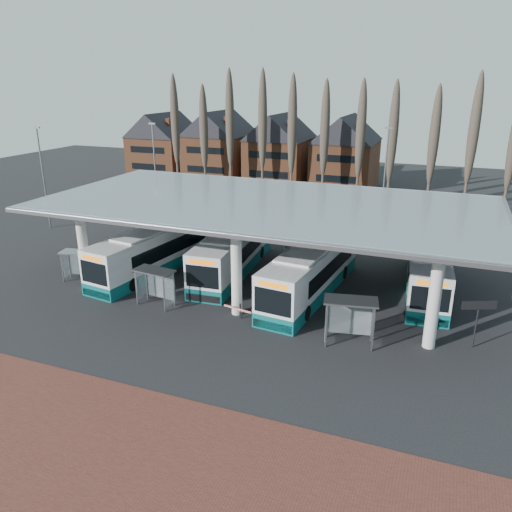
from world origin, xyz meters
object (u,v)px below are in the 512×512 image
at_px(bus_1, 233,251).
at_px(shelter_1, 156,279).
at_px(bus_0, 155,250).
at_px(shelter_2, 350,311).
at_px(bus_3, 427,268).
at_px(bus_2, 312,271).
at_px(shelter_0, 79,259).

bearing_deg(bus_1, shelter_1, -111.81).
distance_m(bus_0, shelter_2, 17.87).
xyz_separation_m(bus_3, shelter_1, (-16.97, -9.34, 0.24)).
height_order(bus_3, shelter_1, bus_3).
relative_size(bus_0, shelter_2, 4.00).
height_order(bus_2, bus_3, bus_2).
height_order(bus_2, shelter_0, bus_2).
relative_size(bus_0, bus_3, 1.04).
relative_size(bus_0, shelter_1, 4.51).
xyz_separation_m(shelter_0, shelter_1, (7.82, -1.68, 0.16)).
height_order(bus_2, shelter_2, bus_2).
height_order(bus_1, shelter_2, bus_1).
xyz_separation_m(bus_0, shelter_2, (16.79, -6.12, 0.37)).
bearing_deg(bus_0, shelter_0, -130.25).
height_order(bus_2, shelter_1, bus_2).
bearing_deg(shelter_2, bus_2, 111.63).
relative_size(shelter_0, shelter_1, 0.93).
bearing_deg(shelter_1, shelter_0, 174.68).
xyz_separation_m(bus_0, bus_1, (5.90, 2.07, -0.01)).
xyz_separation_m(bus_0, bus_3, (20.50, 3.80, -0.06)).
distance_m(bus_1, shelter_0, 11.79).
relative_size(shelter_0, shelter_2, 0.83).
bearing_deg(bus_2, bus_1, 169.48).
bearing_deg(bus_1, bus_2, -20.76).
bearing_deg(bus_3, shelter_0, -167.20).
relative_size(bus_3, shelter_1, 4.32).
height_order(bus_1, shelter_0, bus_1).
xyz_separation_m(bus_1, shelter_2, (10.89, -8.19, 0.38)).
height_order(bus_1, shelter_1, bus_1).
distance_m(bus_1, bus_2, 7.24).
relative_size(bus_0, bus_2, 0.99).
bearing_deg(bus_0, shelter_2, -12.27).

